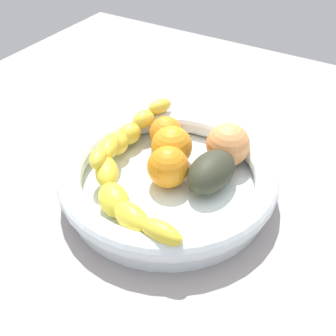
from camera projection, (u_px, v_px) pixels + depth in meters
kitchen_counter at (168, 201)px, 70.87cm from camera, size 120.00×120.00×3.00cm
fruit_bowl at (168, 179)px, 68.03cm from camera, size 33.25×33.25×5.88cm
banana_draped_left at (126, 135)px, 72.75cm from camera, size 5.71×22.39×5.30cm
banana_draped_right at (121, 193)px, 62.23cm from camera, size 21.99×16.29×5.32cm
orange_front at (169, 166)px, 66.66cm from camera, size 6.39×6.39×6.39cm
orange_mid_left at (166, 133)px, 74.21cm from camera, size 5.66×5.66×5.66cm
orange_mid_right at (172, 147)px, 70.37cm from camera, size 6.65×6.65×6.65cm
peach_blush at (228, 145)px, 70.38cm from camera, size 7.02×7.02×7.02cm
avocado_dark at (211, 172)px, 66.32cm from camera, size 6.77×10.01×5.50cm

